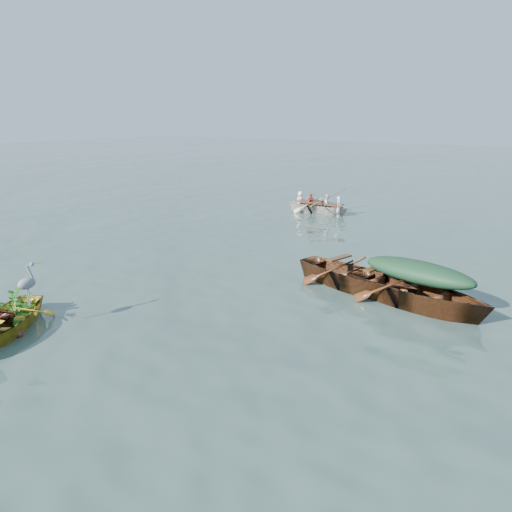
{
  "coord_description": "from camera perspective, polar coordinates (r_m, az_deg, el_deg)",
  "views": [
    {
      "loc": [
        7.72,
        -7.39,
        4.47
      ],
      "look_at": [
        -0.37,
        3.85,
        0.5
      ],
      "focal_mm": 35.0,
      "sensor_mm": 36.0,
      "label": 1
    }
  ],
  "objects": [
    {
      "name": "green_tarp_cover",
      "position": [
        12.32,
        18.06,
        -1.81
      ],
      "size": [
        2.87,
        1.32,
        0.52
      ],
      "primitive_type": "ellipsoid",
      "rotation": [
        0.0,
        0.0,
        1.4
      ],
      "color": "#163822",
      "rests_on": "green_tarp_boat"
    },
    {
      "name": "oars",
      "position": [
        23.27,
        7.22,
        6.1
      ],
      "size": [
        0.61,
        2.6,
        0.06
      ],
      "primitive_type": null,
      "rotation": [
        0.0,
        0.0,
        1.57
      ],
      "color": "olive",
      "rests_on": "rowed_boat"
    },
    {
      "name": "rowed_boat",
      "position": [
        23.37,
        7.17,
        4.85
      ],
      "size": [
        4.13,
        1.26,
        0.97
      ],
      "primitive_type": "imported",
      "rotation": [
        0.0,
        0.0,
        1.57
      ],
      "color": "beige",
      "rests_on": "ground"
    },
    {
      "name": "thwart_benches",
      "position": [
        13.21,
        11.46,
        -1.29
      ],
      "size": [
        2.62,
        1.46,
        0.04
      ],
      "primitive_type": null,
      "rotation": [
        0.0,
        0.0,
        1.34
      ],
      "color": "#43240F",
      "rests_on": "open_wooden_boat"
    },
    {
      "name": "ground",
      "position": [
        11.58,
        -9.74,
        -6.95
      ],
      "size": [
        140.0,
        140.0,
        0.0
      ],
      "primitive_type": "plane",
      "color": "#395048",
      "rests_on": "ground"
    },
    {
      "name": "open_wooden_boat",
      "position": [
        13.41,
        11.32,
        -3.8
      ],
      "size": [
        5.17,
        2.62,
        1.19
      ],
      "primitive_type": "imported",
      "rotation": [
        0.0,
        0.0,
        1.34
      ],
      "color": "#4E2B13",
      "rests_on": "ground"
    },
    {
      "name": "rowers",
      "position": [
        23.22,
        7.25,
        6.95
      ],
      "size": [
        2.89,
        1.13,
        0.76
      ],
      "primitive_type": "imported",
      "rotation": [
        0.0,
        0.0,
        1.57
      ],
      "color": "silver",
      "rests_on": "rowed_boat"
    },
    {
      "name": "dinghy_weeds",
      "position": [
        12.14,
        -25.91,
        -3.5
      ],
      "size": [
        1.1,
        1.14,
        0.6
      ],
      "primitive_type": "imported",
      "rotation": [
        0.0,
        0.0,
        0.64
      ],
      "color": "#2C741E",
      "rests_on": "yellow_dinghy"
    },
    {
      "name": "heron",
      "position": [
        11.45,
        -24.64,
        -3.62
      ],
      "size": [
        0.46,
        0.49,
        0.92
      ],
      "primitive_type": null,
      "rotation": [
        0.0,
        0.0,
        0.64
      ],
      "color": "gray",
      "rests_on": "yellow_dinghy"
    },
    {
      "name": "yellow_dinghy",
      "position": [
        11.95,
        -26.66,
        -7.78
      ],
      "size": [
        3.15,
        3.54,
        0.91
      ],
      "primitive_type": "imported",
      "rotation": [
        0.0,
        0.0,
        0.64
      ],
      "color": "yellow",
      "rests_on": "ground"
    },
    {
      "name": "green_tarp_boat",
      "position": [
        12.6,
        17.72,
        -5.57
      ],
      "size": [
        5.22,
        2.39,
        1.22
      ],
      "primitive_type": "imported",
      "rotation": [
        0.0,
        0.0,
        1.4
      ],
      "color": "#532D13",
      "rests_on": "ground"
    }
  ]
}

